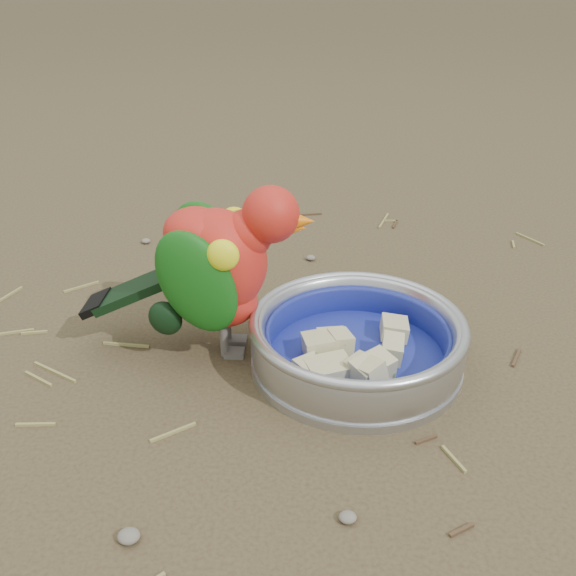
# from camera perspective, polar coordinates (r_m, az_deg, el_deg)

# --- Properties ---
(ground) EXTENTS (60.00, 60.00, 0.00)m
(ground) POSITION_cam_1_polar(r_m,az_deg,el_deg) (0.76, -2.09, -5.52)
(ground) COLOR #493C27
(food_bowl) EXTENTS (0.24, 0.24, 0.02)m
(food_bowl) POSITION_cam_1_polar(r_m,az_deg,el_deg) (0.73, 6.06, -6.37)
(food_bowl) COLOR #B2B2BA
(food_bowl) RESTS_ON ground
(bowl_wall) EXTENTS (0.24, 0.24, 0.04)m
(bowl_wall) POSITION_cam_1_polar(r_m,az_deg,el_deg) (0.72, 6.18, -4.38)
(bowl_wall) COLOR #B2B2BA
(bowl_wall) RESTS_ON food_bowl
(fruit_wedges) EXTENTS (0.14, 0.14, 0.03)m
(fruit_wedges) POSITION_cam_1_polar(r_m,az_deg,el_deg) (0.72, 6.15, -4.85)
(fruit_wedges) COLOR #C7BF8A
(fruit_wedges) RESTS_ON food_bowl
(lory_parrot) EXTENTS (0.24, 0.12, 0.19)m
(lory_parrot) POSITION_cam_1_polar(r_m,az_deg,el_deg) (0.72, -6.19, 1.11)
(lory_parrot) COLOR red
(lory_parrot) RESTS_ON ground
(ground_debris) EXTENTS (0.90, 0.80, 0.01)m
(ground_debris) POSITION_cam_1_polar(r_m,az_deg,el_deg) (0.83, -2.24, -2.28)
(ground_debris) COLOR olive
(ground_debris) RESTS_ON ground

